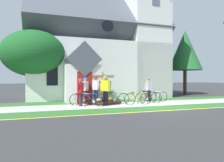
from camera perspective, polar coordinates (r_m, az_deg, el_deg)
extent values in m
plane|color=#333335|center=(15.57, 5.06, -5.38)|extent=(140.00, 140.00, 0.00)
cube|color=#B7B5AD|center=(12.91, 3.15, -6.57)|extent=(32.00, 2.36, 0.01)
cube|color=#2D6628|center=(11.11, 6.98, -7.73)|extent=(32.00, 1.59, 0.01)
cube|color=#2D6628|center=(14.97, -0.01, -5.60)|extent=(24.00, 2.06, 0.01)
cube|color=yellow|center=(10.28, 9.29, -8.41)|extent=(28.00, 0.16, 0.01)
cube|color=white|center=(20.81, -5.44, 2.56)|extent=(11.78, 10.22, 4.69)
cube|color=#4C515B|center=(21.29, -5.45, 12.85)|extent=(12.28, 10.41, 10.41)
cube|color=white|center=(19.43, 9.44, 11.69)|extent=(3.35, 3.35, 10.73)
cube|color=white|center=(14.58, -8.23, -0.66)|extent=(2.40, 1.60, 2.60)
cube|color=#4C515B|center=(14.64, -8.23, 5.81)|extent=(2.40, 1.80, 2.40)
cube|color=maroon|center=(13.78, -7.60, -1.77)|extent=(1.00, 0.06, 2.10)
cube|color=black|center=(15.13, -16.25, 2.40)|extent=(0.76, 0.06, 1.90)
cone|color=black|center=(15.19, -16.26, 5.98)|extent=(0.80, 0.06, 0.80)
cylinder|color=black|center=(16.37, -1.18, 15.07)|extent=(0.90, 0.06, 0.90)
cube|color=#7F6047|center=(13.96, -6.14, -4.38)|extent=(0.12, 0.12, 0.82)
cube|color=#7F6047|center=(14.29, -0.24, -4.26)|extent=(0.12, 0.12, 0.82)
cube|color=silver|center=(14.06, -3.16, -0.78)|extent=(1.77, 0.17, 0.93)
cube|color=#7F6047|center=(14.06, -3.16, 1.37)|extent=(1.89, 0.21, 0.12)
cube|color=black|center=(14.02, -3.12, -0.32)|extent=(1.41, 0.08, 0.16)
cylinder|color=#382319|center=(13.81, -2.77, -5.92)|extent=(2.54, 2.54, 0.10)
ellipsoid|color=gold|center=(14.10, -0.78, -5.09)|extent=(0.36, 0.36, 0.24)
ellipsoid|color=#CC338C|center=(14.46, -2.73, -4.95)|extent=(0.36, 0.36, 0.24)
ellipsoid|color=gold|center=(13.87, -4.50, -5.19)|extent=(0.36, 0.36, 0.24)
ellipsoid|color=gold|center=(13.54, -3.70, -5.32)|extent=(0.36, 0.36, 0.24)
ellipsoid|color=red|center=(13.40, -1.76, -5.38)|extent=(0.36, 0.36, 0.24)
torus|color=black|center=(13.34, -1.10, -4.89)|extent=(0.70, 0.23, 0.72)
torus|color=black|center=(13.41, 3.29, -4.86)|extent=(0.70, 0.23, 0.72)
cylinder|color=#19723F|center=(13.37, 1.80, -4.24)|extent=(0.54, 0.18, 0.43)
cylinder|color=#19723F|center=(13.34, 1.32, -3.34)|extent=(0.74, 0.24, 0.06)
cylinder|color=#19723F|center=(13.34, 0.18, -4.20)|extent=(0.26, 0.10, 0.44)
cylinder|color=#19723F|center=(13.35, -0.22, -5.00)|extent=(0.41, 0.15, 0.09)
cylinder|color=#19723F|center=(13.33, -0.71, -4.09)|extent=(0.22, 0.09, 0.39)
cylinder|color=#19723F|center=(13.40, 3.12, -4.12)|extent=(0.12, 0.07, 0.36)
ellipsoid|color=black|center=(13.32, -0.31, -3.16)|extent=(0.25, 0.14, 0.05)
cylinder|color=silver|center=(13.38, 2.94, -3.30)|extent=(0.43, 0.15, 0.03)
cylinder|color=silver|center=(13.37, 0.66, -5.10)|extent=(0.18, 0.07, 0.18)
torus|color=black|center=(12.96, 4.99, -5.03)|extent=(0.72, 0.20, 0.73)
torus|color=black|center=(13.18, 9.26, -4.94)|extent=(0.72, 0.20, 0.73)
cylinder|color=orange|center=(13.08, 7.83, -4.29)|extent=(0.54, 0.16, 0.45)
cylinder|color=orange|center=(13.04, 7.36, -3.35)|extent=(0.73, 0.20, 0.05)
cylinder|color=orange|center=(13.00, 6.24, -4.29)|extent=(0.25, 0.09, 0.45)
cylinder|color=orange|center=(13.00, 5.85, -5.13)|extent=(0.40, 0.12, 0.09)
cylinder|color=orange|center=(12.96, 5.38, -4.19)|extent=(0.21, 0.08, 0.39)
cylinder|color=orange|center=(13.16, 9.10, -4.15)|extent=(0.12, 0.06, 0.37)
ellipsoid|color=black|center=(12.96, 5.77, -3.22)|extent=(0.25, 0.13, 0.05)
cylinder|color=silver|center=(13.13, 8.93, -3.27)|extent=(0.44, 0.12, 0.03)
cylinder|color=silver|center=(13.05, 6.71, -5.22)|extent=(0.18, 0.06, 0.18)
torus|color=black|center=(13.87, 8.02, -4.65)|extent=(0.73, 0.19, 0.74)
torus|color=black|center=(14.16, 12.20, -4.55)|extent=(0.73, 0.19, 0.74)
cylinder|color=black|center=(14.04, 10.80, -3.89)|extent=(0.57, 0.16, 0.47)
cylinder|color=black|center=(13.99, 10.34, -2.95)|extent=(0.78, 0.20, 0.06)
cylinder|color=black|center=(13.93, 9.25, -3.87)|extent=(0.27, 0.09, 0.49)
cylinder|color=black|center=(13.92, 8.87, -4.74)|extent=(0.43, 0.13, 0.09)
cylinder|color=black|center=(13.87, 8.40, -3.78)|extent=(0.23, 0.08, 0.43)
cylinder|color=black|center=(14.13, 12.04, -3.76)|extent=(0.13, 0.06, 0.40)
ellipsoid|color=black|center=(13.88, 8.79, -2.79)|extent=(0.25, 0.13, 0.05)
cylinder|color=silver|center=(14.11, 11.87, -2.89)|extent=(0.44, 0.12, 0.03)
cylinder|color=silver|center=(13.98, 9.71, -4.82)|extent=(0.18, 0.06, 0.18)
torus|color=black|center=(13.15, -6.09, -4.97)|extent=(0.71, 0.13, 0.72)
torus|color=black|center=(12.84, -10.23, -5.11)|extent=(0.71, 0.13, 0.72)
cylinder|color=#A51E19|center=(12.93, -8.80, -4.31)|extent=(0.54, 0.11, 0.47)
cylinder|color=#A51E19|center=(12.94, -8.35, -3.32)|extent=(0.73, 0.14, 0.04)
cylinder|color=#A51E19|center=(13.04, -7.27, -4.27)|extent=(0.25, 0.07, 0.46)
cylinder|color=#A51E19|center=(13.09, -6.90, -5.11)|extent=(0.40, 0.09, 0.09)
cylinder|color=#A51E19|center=(13.11, -6.46, -4.14)|extent=(0.21, 0.06, 0.41)
cylinder|color=#A51E19|center=(12.84, -10.06, -4.23)|extent=(0.12, 0.05, 0.40)
ellipsoid|color=black|center=(13.06, -6.83, -3.16)|extent=(0.25, 0.11, 0.05)
cylinder|color=silver|center=(12.83, -9.89, -3.26)|extent=(0.44, 0.09, 0.03)
cylinder|color=silver|center=(13.03, -7.72, -5.25)|extent=(0.18, 0.04, 0.18)
torus|color=black|center=(14.48, 11.16, -4.43)|extent=(0.73, 0.17, 0.74)
torus|color=black|center=(15.13, 14.01, -4.22)|extent=(0.73, 0.17, 0.74)
cylinder|color=#B7B7BC|center=(14.89, 13.07, -3.65)|extent=(0.53, 0.13, 0.47)
cylinder|color=#B7B7BC|center=(14.80, 12.76, -2.84)|extent=(0.72, 0.16, 0.05)
cylinder|color=#B7B7BC|center=(14.65, 12.01, -3.74)|extent=(0.25, 0.08, 0.44)
cylinder|color=#B7B7BC|center=(14.61, 11.75, -4.49)|extent=(0.40, 0.11, 0.09)
cylinder|color=#B7B7BC|center=(14.52, 11.43, -3.67)|extent=(0.21, 0.07, 0.39)
cylinder|color=#B7B7BC|center=(15.09, 13.90, -3.50)|extent=(0.12, 0.06, 0.40)
ellipsoid|color=black|center=(14.57, 11.69, -2.80)|extent=(0.25, 0.12, 0.05)
cylinder|color=silver|center=(15.05, 13.79, -2.69)|extent=(0.44, 0.11, 0.03)
cylinder|color=silver|center=(14.74, 12.33, -4.55)|extent=(0.18, 0.05, 0.18)
torus|color=black|center=(12.08, -3.08, -5.41)|extent=(0.69, 0.31, 0.73)
torus|color=black|center=(12.25, -8.03, -5.34)|extent=(0.69, 0.31, 0.73)
cylinder|color=#194CA5|center=(12.17, -6.36, -4.61)|extent=(0.54, 0.25, 0.46)
cylinder|color=#194CA5|center=(12.13, -5.82, -3.58)|extent=(0.74, 0.33, 0.05)
cylinder|color=#194CA5|center=(12.10, -4.53, -4.60)|extent=(0.26, 0.13, 0.46)
cylinder|color=#194CA5|center=(12.11, -4.08, -5.52)|extent=(0.41, 0.20, 0.09)
cylinder|color=#194CA5|center=(12.07, -3.53, -4.49)|extent=(0.22, 0.12, 0.40)
cylinder|color=#194CA5|center=(12.22, -7.83, -4.47)|extent=(0.12, 0.08, 0.38)
ellipsoid|color=black|center=(12.07, -3.98, -3.43)|extent=(0.25, 0.17, 0.05)
cylinder|color=silver|center=(12.20, -7.64, -3.50)|extent=(0.42, 0.19, 0.03)
cylinder|color=silver|center=(12.14, -5.08, -5.63)|extent=(0.17, 0.09, 0.18)
cylinder|color=#2D2D33|center=(14.94, 10.40, -4.07)|extent=(0.15, 0.15, 0.81)
cylinder|color=#2D2D33|center=(14.77, 9.82, -4.13)|extent=(0.15, 0.15, 0.81)
cube|color=silver|center=(14.82, 10.12, -1.41)|extent=(0.50, 0.35, 0.59)
sphere|color=beige|center=(14.81, 10.12, 0.14)|extent=(0.21, 0.21, 0.21)
ellipsoid|color=red|center=(14.81, 10.12, 0.36)|extent=(0.30, 0.32, 0.15)
cylinder|color=silver|center=(15.00, 10.93, -1.27)|extent=(0.09, 0.23, 0.54)
cylinder|color=silver|center=(14.63, 9.29, -1.31)|extent=(0.09, 0.21, 0.54)
cylinder|color=#2D2D33|center=(12.28, -8.81, -5.06)|extent=(0.15, 0.15, 0.81)
cylinder|color=#2D2D33|center=(12.38, -8.63, -5.02)|extent=(0.15, 0.15, 0.81)
cube|color=red|center=(12.29, -8.72, -1.79)|extent=(0.41, 0.49, 0.59)
sphere|color=#936B51|center=(12.28, -8.73, 0.08)|extent=(0.21, 0.21, 0.21)
ellipsoid|color=#1E59B2|center=(12.28, -8.73, 0.34)|extent=(0.34, 0.32, 0.15)
cylinder|color=red|center=(12.04, -9.38, -1.69)|extent=(0.09, 0.23, 0.54)
cylinder|color=red|center=(12.53, -8.09, -1.61)|extent=(0.09, 0.13, 0.54)
cylinder|color=#191E38|center=(13.59, -4.24, -4.37)|extent=(0.15, 0.15, 0.88)
cylinder|color=#191E38|center=(13.72, -4.79, -4.32)|extent=(0.15, 0.15, 0.88)
cube|color=silver|center=(13.61, -4.51, -1.14)|extent=(0.43, 0.53, 0.64)
sphere|color=#936B51|center=(13.60, -4.52, 0.70)|extent=(0.23, 0.23, 0.23)
ellipsoid|color=red|center=(13.61, -4.52, 0.96)|extent=(0.37, 0.35, 0.16)
cylinder|color=silver|center=(13.38, -3.71, -1.03)|extent=(0.09, 0.22, 0.58)
cylinder|color=silver|center=(13.85, -5.29, -0.98)|extent=(0.09, 0.11, 0.58)
cylinder|color=#2D2D33|center=(13.39, -7.56, -4.51)|extent=(0.15, 0.15, 0.85)
cylinder|color=#2D2D33|center=(13.59, -7.18, -4.43)|extent=(0.15, 0.15, 0.85)
cube|color=silver|center=(13.45, -7.37, -1.35)|extent=(0.44, 0.51, 0.62)
sphere|color=tan|center=(13.44, -7.37, 0.44)|extent=(0.22, 0.22, 0.22)
ellipsoid|color=#1E59B2|center=(13.44, -7.37, 0.70)|extent=(0.36, 0.35, 0.15)
cylinder|color=silver|center=(13.20, -8.03, -1.25)|extent=(0.09, 0.22, 0.56)
cylinder|color=silver|center=(13.70, -6.73, -1.19)|extent=(0.09, 0.09, 0.56)
cylinder|color=#2D2D33|center=(13.23, -1.31, -4.70)|extent=(0.15, 0.15, 0.79)
cylinder|color=#2D2D33|center=(13.15, -1.70, -4.73)|extent=(0.15, 0.15, 0.79)
cube|color=green|center=(13.15, -1.51, -1.74)|extent=(0.49, 0.36, 0.58)
sphere|color=#936B51|center=(13.14, -1.51, -0.04)|extent=(0.20, 0.20, 0.20)
ellipsoid|color=black|center=(13.14, -1.51, 0.20)|extent=(0.30, 0.32, 0.14)
cylinder|color=green|center=(13.30, -0.51, -1.59)|extent=(0.09, 0.18, 0.53)
cylinder|color=green|center=(13.00, -2.54, -1.64)|extent=(0.09, 0.20, 0.53)
cylinder|color=black|center=(12.27, -1.61, -4.88)|extent=(0.15, 0.15, 0.89)
cylinder|color=black|center=(12.33, -2.20, -4.85)|extent=(0.15, 0.15, 0.89)
cube|color=yellow|center=(12.25, -1.90, -1.30)|extent=(0.50, 0.49, 0.65)
sphere|color=tan|center=(12.25, -1.90, 0.75)|extent=(0.23, 0.23, 0.23)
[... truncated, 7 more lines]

